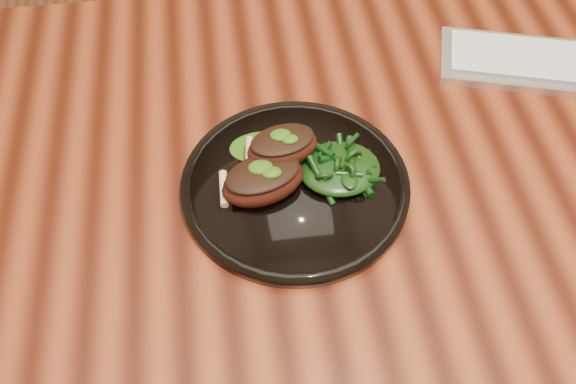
# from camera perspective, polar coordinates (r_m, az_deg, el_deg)

# --- Properties ---
(desk) EXTENTS (1.60, 0.80, 0.75)m
(desk) POSITION_cam_1_polar(r_m,az_deg,el_deg) (0.98, 10.65, 0.92)
(desk) COLOR #381107
(desk) RESTS_ON ground
(plate) EXTENTS (0.30, 0.30, 0.02)m
(plate) POSITION_cam_1_polar(r_m,az_deg,el_deg) (0.84, 0.65, 0.61)
(plate) COLOR black
(plate) RESTS_ON desk
(lamb_chop_front) EXTENTS (0.13, 0.10, 0.05)m
(lamb_chop_front) POSITION_cam_1_polar(r_m,az_deg,el_deg) (0.81, -2.28, 1.10)
(lamb_chop_front) COLOR #3A130B
(lamb_chop_front) RESTS_ON plate
(lamb_chop_back) EXTENTS (0.11, 0.08, 0.04)m
(lamb_chop_back) POSITION_cam_1_polar(r_m,az_deg,el_deg) (0.83, -0.54, 4.13)
(lamb_chop_back) COLOR #3A130B
(lamb_chop_back) RESTS_ON plate
(herb_smear) EXTENTS (0.09, 0.06, 0.01)m
(herb_smear) POSITION_cam_1_polar(r_m,az_deg,el_deg) (0.88, -2.38, 4.04)
(herb_smear) COLOR #1D4C08
(herb_smear) RESTS_ON plate
(greens_heap) EXTENTS (0.11, 0.10, 0.04)m
(greens_heap) POSITION_cam_1_polar(r_m,az_deg,el_deg) (0.84, 4.63, 2.41)
(greens_heap) COLOR black
(greens_heap) RESTS_ON plate
(keyboard) EXTENTS (0.43, 0.24, 0.02)m
(keyboard) POSITION_cam_1_polar(r_m,az_deg,el_deg) (1.10, 24.22, 10.11)
(keyboard) COLOR silver
(keyboard) RESTS_ON desk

